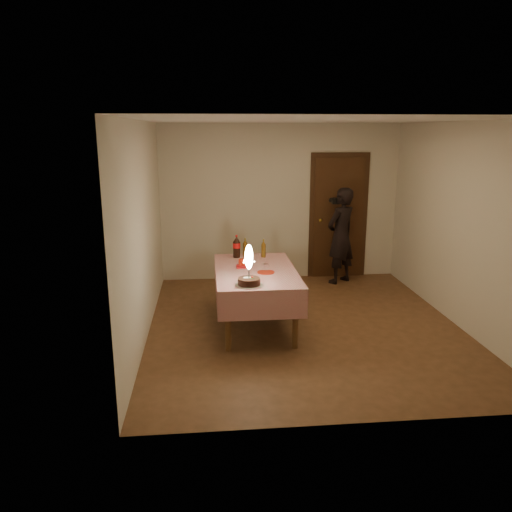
{
  "coord_description": "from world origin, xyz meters",
  "views": [
    {
      "loc": [
        -1.22,
        -6.0,
        2.49
      ],
      "look_at": [
        -0.63,
        0.03,
        0.95
      ],
      "focal_mm": 35.0,
      "sensor_mm": 36.0,
      "label": 1
    }
  ],
  "objects_px": {
    "amber_bottle_right": "(263,249)",
    "cola_bottle": "(237,247)",
    "dining_table": "(256,277)",
    "birthday_cake": "(249,274)",
    "photographer": "(341,236)",
    "red_cup": "(242,263)",
    "red_plate": "(266,272)",
    "amber_bottle_left": "(245,248)",
    "clear_cup": "(266,267)"
  },
  "relations": [
    {
      "from": "amber_bottle_left",
      "to": "photographer",
      "type": "bearing_deg",
      "value": 32.39
    },
    {
      "from": "clear_cup",
      "to": "cola_bottle",
      "type": "bearing_deg",
      "value": 113.94
    },
    {
      "from": "red_cup",
      "to": "cola_bottle",
      "type": "relative_size",
      "value": 0.31
    },
    {
      "from": "birthday_cake",
      "to": "cola_bottle",
      "type": "bearing_deg",
      "value": 92.75
    },
    {
      "from": "red_cup",
      "to": "amber_bottle_left",
      "type": "bearing_deg",
      "value": 80.81
    },
    {
      "from": "cola_bottle",
      "to": "amber_bottle_right",
      "type": "relative_size",
      "value": 1.25
    },
    {
      "from": "red_plate",
      "to": "dining_table",
      "type": "bearing_deg",
      "value": 127.7
    },
    {
      "from": "birthday_cake",
      "to": "amber_bottle_right",
      "type": "distance_m",
      "value": 1.31
    },
    {
      "from": "red_cup",
      "to": "photographer",
      "type": "height_order",
      "value": "photographer"
    },
    {
      "from": "red_cup",
      "to": "clear_cup",
      "type": "height_order",
      "value": "red_cup"
    },
    {
      "from": "cola_bottle",
      "to": "amber_bottle_right",
      "type": "xyz_separation_m",
      "value": [
        0.37,
        -0.03,
        -0.03
      ]
    },
    {
      "from": "dining_table",
      "to": "red_plate",
      "type": "relative_size",
      "value": 7.82
    },
    {
      "from": "clear_cup",
      "to": "cola_bottle",
      "type": "xyz_separation_m",
      "value": [
        -0.32,
        0.72,
        0.11
      ]
    },
    {
      "from": "birthday_cake",
      "to": "red_cup",
      "type": "height_order",
      "value": "birthday_cake"
    },
    {
      "from": "amber_bottle_right",
      "to": "cola_bottle",
      "type": "bearing_deg",
      "value": 176.13
    },
    {
      "from": "red_plate",
      "to": "cola_bottle",
      "type": "distance_m",
      "value": 0.87
    },
    {
      "from": "amber_bottle_right",
      "to": "photographer",
      "type": "xyz_separation_m",
      "value": [
        1.41,
        1.14,
        -0.08
      ]
    },
    {
      "from": "red_plate",
      "to": "amber_bottle_right",
      "type": "xyz_separation_m",
      "value": [
        0.06,
        0.78,
        0.11
      ]
    },
    {
      "from": "photographer",
      "to": "birthday_cake",
      "type": "bearing_deg",
      "value": -125.51
    },
    {
      "from": "dining_table",
      "to": "birthday_cake",
      "type": "bearing_deg",
      "value": -102.21
    },
    {
      "from": "cola_bottle",
      "to": "amber_bottle_left",
      "type": "relative_size",
      "value": 1.25
    },
    {
      "from": "clear_cup",
      "to": "photographer",
      "type": "distance_m",
      "value": 2.35
    },
    {
      "from": "photographer",
      "to": "dining_table",
      "type": "bearing_deg",
      "value": -131.81
    },
    {
      "from": "red_plate",
      "to": "red_cup",
      "type": "bearing_deg",
      "value": 131.65
    },
    {
      "from": "birthday_cake",
      "to": "amber_bottle_left",
      "type": "height_order",
      "value": "birthday_cake"
    },
    {
      "from": "clear_cup",
      "to": "red_plate",
      "type": "bearing_deg",
      "value": -93.51
    },
    {
      "from": "amber_bottle_left",
      "to": "red_cup",
      "type": "bearing_deg",
      "value": -99.19
    },
    {
      "from": "red_plate",
      "to": "amber_bottle_left",
      "type": "relative_size",
      "value": 0.86
    },
    {
      "from": "cola_bottle",
      "to": "amber_bottle_right",
      "type": "distance_m",
      "value": 0.38
    },
    {
      "from": "dining_table",
      "to": "amber_bottle_left",
      "type": "bearing_deg",
      "value": 96.2
    },
    {
      "from": "dining_table",
      "to": "clear_cup",
      "type": "distance_m",
      "value": 0.2
    },
    {
      "from": "amber_bottle_right",
      "to": "clear_cup",
      "type": "bearing_deg",
      "value": -94.28
    },
    {
      "from": "clear_cup",
      "to": "amber_bottle_right",
      "type": "xyz_separation_m",
      "value": [
        0.05,
        0.7,
        0.07
      ]
    },
    {
      "from": "dining_table",
      "to": "red_cup",
      "type": "height_order",
      "value": "red_cup"
    },
    {
      "from": "clear_cup",
      "to": "amber_bottle_left",
      "type": "xyz_separation_m",
      "value": [
        -0.2,
        0.79,
        0.07
      ]
    },
    {
      "from": "dining_table",
      "to": "birthday_cake",
      "type": "distance_m",
      "value": 0.7
    },
    {
      "from": "dining_table",
      "to": "photographer",
      "type": "xyz_separation_m",
      "value": [
        1.58,
        1.77,
        0.14
      ]
    },
    {
      "from": "clear_cup",
      "to": "photographer",
      "type": "bearing_deg",
      "value": 51.5
    },
    {
      "from": "photographer",
      "to": "cola_bottle",
      "type": "bearing_deg",
      "value": -147.97
    },
    {
      "from": "cola_bottle",
      "to": "dining_table",
      "type": "bearing_deg",
      "value": -72.84
    },
    {
      "from": "red_cup",
      "to": "clear_cup",
      "type": "distance_m",
      "value": 0.37
    },
    {
      "from": "clear_cup",
      "to": "amber_bottle_right",
      "type": "height_order",
      "value": "amber_bottle_right"
    },
    {
      "from": "red_plate",
      "to": "amber_bottle_right",
      "type": "relative_size",
      "value": 0.86
    },
    {
      "from": "amber_bottle_right",
      "to": "birthday_cake",
      "type": "bearing_deg",
      "value": -103.74
    },
    {
      "from": "birthday_cake",
      "to": "cola_bottle",
      "type": "distance_m",
      "value": 1.3
    },
    {
      "from": "birthday_cake",
      "to": "photographer",
      "type": "relative_size",
      "value": 0.3
    },
    {
      "from": "red_plate",
      "to": "birthday_cake",
      "type": "bearing_deg",
      "value": -117.11
    },
    {
      "from": "red_plate",
      "to": "photographer",
      "type": "xyz_separation_m",
      "value": [
        1.47,
        1.92,
        0.03
      ]
    },
    {
      "from": "red_plate",
      "to": "amber_bottle_right",
      "type": "distance_m",
      "value": 0.79
    },
    {
      "from": "dining_table",
      "to": "birthday_cake",
      "type": "relative_size",
      "value": 3.6
    }
  ]
}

